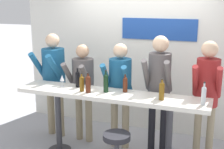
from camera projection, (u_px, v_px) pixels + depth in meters
back_wall at (138, 55)px, 5.56m from camera, size 4.36×0.12×2.70m
tasting_table at (110, 104)px, 4.44m from camera, size 2.76×0.52×1.05m
person_far_left at (53, 74)px, 5.26m from camera, size 0.52×0.62×1.79m
person_left at (83, 83)px, 5.07m from camera, size 0.46×0.55×1.64m
person_center_left at (120, 84)px, 4.83m from camera, size 0.42×0.53×1.69m
person_center at (159, 81)px, 4.60m from camera, size 0.40×0.54×1.83m
person_center_right at (207, 87)px, 4.41m from camera, size 0.40×0.53×1.78m
wine_bottle_0 at (204, 95)px, 3.88m from camera, size 0.06×0.06×0.30m
wine_bottle_1 at (78, 78)px, 4.66m from camera, size 0.07×0.07×0.30m
wine_bottle_2 at (106, 82)px, 4.41m from camera, size 0.07×0.07×0.32m
wine_bottle_3 at (82, 83)px, 4.45m from camera, size 0.06×0.06×0.27m
wine_bottle_4 at (125, 84)px, 4.42m from camera, size 0.07×0.07×0.26m
wine_bottle_5 at (162, 90)px, 4.07m from camera, size 0.07×0.07×0.29m
wine_bottle_6 at (88, 83)px, 4.39m from camera, size 0.07×0.07×0.29m
wine_glass_0 at (62, 78)px, 4.69m from camera, size 0.07×0.07×0.18m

